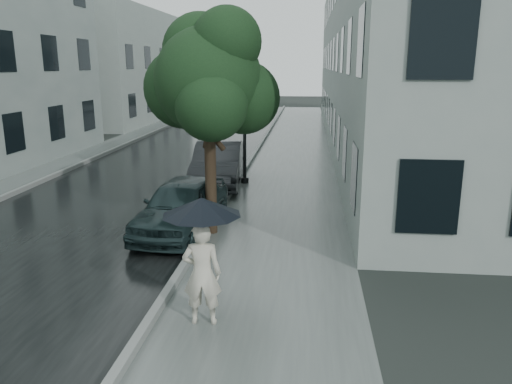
# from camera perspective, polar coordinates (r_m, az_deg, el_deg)

# --- Properties ---
(ground) EXTENTS (120.00, 120.00, 0.00)m
(ground) POSITION_cam_1_polar(r_m,az_deg,el_deg) (9.30, -0.28, -11.95)
(ground) COLOR black
(ground) RESTS_ON ground
(sidewalk) EXTENTS (3.50, 60.00, 0.01)m
(sidewalk) POSITION_cam_1_polar(r_m,az_deg,el_deg) (20.71, 4.08, 2.85)
(sidewalk) COLOR slate
(sidewalk) RESTS_ON ground
(kerb_near) EXTENTS (0.15, 60.00, 0.15)m
(kerb_near) POSITION_cam_1_polar(r_m,az_deg,el_deg) (20.84, -0.95, 3.16)
(kerb_near) COLOR slate
(kerb_near) RESTS_ON ground
(asphalt_road) EXTENTS (6.85, 60.00, 0.00)m
(asphalt_road) POSITION_cam_1_polar(r_m,az_deg,el_deg) (21.55, -10.24, 3.11)
(asphalt_road) COLOR black
(asphalt_road) RESTS_ON ground
(kerb_far) EXTENTS (0.15, 60.00, 0.15)m
(kerb_far) POSITION_cam_1_polar(r_m,az_deg,el_deg) (22.76, -18.75, 3.35)
(kerb_far) COLOR slate
(kerb_far) RESTS_ON ground
(sidewalk_far) EXTENTS (1.70, 60.00, 0.01)m
(sidewalk_far) POSITION_cam_1_polar(r_m,az_deg,el_deg) (23.18, -20.82, 3.18)
(sidewalk_far) COLOR #4C5451
(sidewalk_far) RESTS_ON ground
(building_near) EXTENTS (7.02, 36.00, 9.00)m
(building_near) POSITION_cam_1_polar(r_m,az_deg,el_deg) (28.16, 15.88, 14.60)
(building_near) COLOR gray
(building_near) RESTS_ON ground
(building_far_b) EXTENTS (7.02, 18.00, 8.00)m
(building_far_b) POSITION_cam_1_polar(r_m,az_deg,el_deg) (41.01, -15.39, 13.69)
(building_far_b) COLOR gray
(building_far_b) RESTS_ON ground
(pedestrian) EXTENTS (0.66, 0.47, 1.72)m
(pedestrian) POSITION_cam_1_polar(r_m,az_deg,el_deg) (8.15, -6.19, -9.26)
(pedestrian) COLOR beige
(pedestrian) RESTS_ON sidewalk
(umbrella) EXTENTS (1.50, 1.50, 1.25)m
(umbrella) POSITION_cam_1_polar(r_m,az_deg,el_deg) (7.75, -6.25, -1.65)
(umbrella) COLOR black
(umbrella) RESTS_ON ground
(street_tree) EXTENTS (3.34, 3.04, 5.42)m
(street_tree) POSITION_cam_1_polar(r_m,az_deg,el_deg) (12.13, -5.36, 12.69)
(street_tree) COLOR #332619
(street_tree) RESTS_ON ground
(lamp_post) EXTENTS (0.81, 0.49, 5.23)m
(lamp_post) POSITION_cam_1_polar(r_m,az_deg,el_deg) (17.44, -1.83, 10.63)
(lamp_post) COLOR black
(lamp_post) RESTS_ON ground
(car_near) EXTENTS (2.01, 4.16, 1.37)m
(car_near) POSITION_cam_1_polar(r_m,az_deg,el_deg) (12.68, -8.45, -1.50)
(car_near) COLOR #18292A
(car_near) RESTS_ON ground
(car_far) EXTENTS (1.93, 4.62, 1.48)m
(car_far) POSITION_cam_1_polar(r_m,az_deg,el_deg) (17.55, -4.32, 3.23)
(car_far) COLOR #232528
(car_far) RESTS_ON ground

